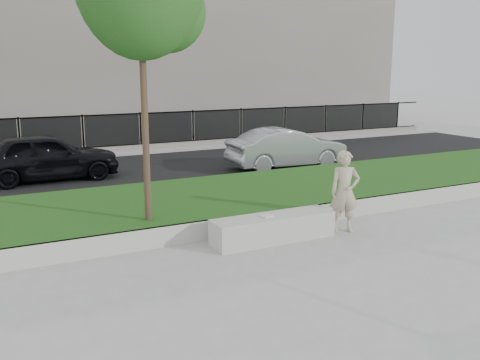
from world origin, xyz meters
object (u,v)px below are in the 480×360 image
man (345,192)px  book (267,216)px  car_silver (287,148)px  car_dark (45,157)px  stone_bench (273,228)px

man → book: man is taller
car_silver → book: bearing=147.9°
book → car_dark: (-3.03, 7.79, 0.22)m
man → car_dark: 9.26m
stone_bench → car_silver: 7.60m
book → car_silver: bearing=38.7°
stone_bench → car_dark: bearing=112.3°
stone_bench → man: 1.71m
book → car_dark: car_dark is taller
man → book: 1.79m
car_dark → car_silver: (7.43, -1.50, -0.05)m
man → car_silver: 6.96m
man → car_silver: bearing=86.7°
book → man: bearing=-20.8°
stone_bench → book: size_ratio=10.64×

